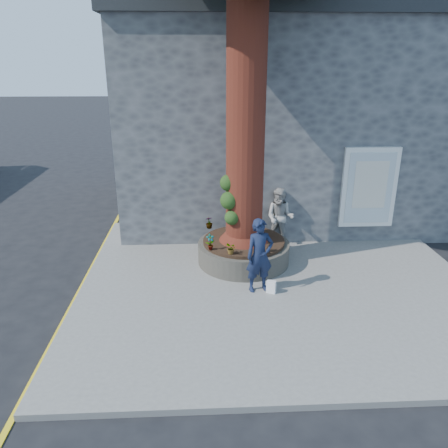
{
  "coord_description": "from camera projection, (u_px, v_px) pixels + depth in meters",
  "views": [
    {
      "loc": [
        -0.2,
        -8.07,
        4.93
      ],
      "look_at": [
        0.29,
        1.73,
        1.25
      ],
      "focal_mm": 35.0,
      "sensor_mm": 36.0,
      "label": 1
    }
  ],
  "objects": [
    {
      "name": "plant_c",
      "position": [
        209.0,
        223.0,
        11.64
      ],
      "size": [
        0.22,
        0.22,
        0.32
      ],
      "primitive_type": "imported",
      "rotation": [
        0.0,
        0.0,
        3.42
      ],
      "color": "gray",
      "rests_on": "planter"
    },
    {
      "name": "man",
      "position": [
        260.0,
        256.0,
        9.48
      ],
      "size": [
        0.69,
        0.53,
        1.67
      ],
      "primitive_type": "imported",
      "rotation": [
        0.0,
        0.0,
        0.23
      ],
      "color": "#141D37",
      "rests_on": "pavement"
    },
    {
      "name": "plant_d",
      "position": [
        231.0,
        248.0,
        10.08
      ],
      "size": [
        0.31,
        0.32,
        0.28
      ],
      "primitive_type": "imported",
      "rotation": [
        0.0,
        0.0,
        5.13
      ],
      "color": "gray",
      "rests_on": "planter"
    },
    {
      "name": "plant_a",
      "position": [
        210.0,
        242.0,
        10.29
      ],
      "size": [
        0.25,
        0.21,
        0.39
      ],
      "primitive_type": "imported",
      "rotation": [
        0.0,
        0.0,
        0.41
      ],
      "color": "gray",
      "rests_on": "planter"
    },
    {
      "name": "plant_b",
      "position": [
        259.0,
        245.0,
        10.09
      ],
      "size": [
        0.27,
        0.28,
        0.42
      ],
      "primitive_type": "imported",
      "rotation": [
        0.0,
        0.0,
        1.8
      ],
      "color": "gray",
      "rests_on": "planter"
    },
    {
      "name": "planter",
      "position": [
        244.0,
        251.0,
        11.05
      ],
      "size": [
        2.3,
        2.3,
        0.6
      ],
      "color": "black",
      "rests_on": "pavement"
    },
    {
      "name": "pavement",
      "position": [
        277.0,
        281.0,
        10.27
      ],
      "size": [
        9.0,
        8.0,
        0.12
      ],
      "primitive_type": "cube",
      "color": "slate",
      "rests_on": "ground"
    },
    {
      "name": "ground",
      "position": [
        214.0,
        308.0,
        9.29
      ],
      "size": [
        120.0,
        120.0,
        0.0
      ],
      "primitive_type": "plane",
      "color": "black",
      "rests_on": "ground"
    },
    {
      "name": "yellow_line",
      "position": [
        81.0,
        288.0,
        10.08
      ],
      "size": [
        0.1,
        30.0,
        0.01
      ],
      "primitive_type": "cube",
      "color": "yellow",
      "rests_on": "ground"
    },
    {
      "name": "woman",
      "position": [
        280.0,
        217.0,
        11.89
      ],
      "size": [
        0.96,
        0.86,
        1.62
      ],
      "primitive_type": "imported",
      "rotation": [
        0.0,
        0.0,
        -0.39
      ],
      "color": "#ACAAA5",
      "rests_on": "pavement"
    },
    {
      "name": "shopping_bag",
      "position": [
        271.0,
        287.0,
        9.61
      ],
      "size": [
        0.23,
        0.19,
        0.28
      ],
      "primitive_type": "cube",
      "rotation": [
        0.0,
        0.0,
        -0.39
      ],
      "color": "white",
      "rests_on": "pavement"
    },
    {
      "name": "stone_shop",
      "position": [
        280.0,
        116.0,
        15.03
      ],
      "size": [
        10.3,
        8.3,
        6.3
      ],
      "color": "#454749",
      "rests_on": "ground"
    }
  ]
}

